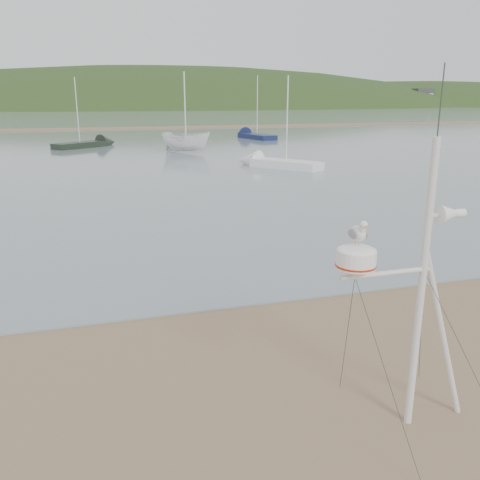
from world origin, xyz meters
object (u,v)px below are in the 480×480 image
object	(u,v)px
mast_rig	(414,350)
sailboat_blue_far	(248,135)
sailboat_white_near	(266,162)
sailboat_dark_mid	(95,143)
boat_white	(185,124)

from	to	relation	value
mast_rig	sailboat_blue_far	bearing A→B (deg)	74.85
sailboat_white_near	sailboat_dark_mid	bearing A→B (deg)	120.47
boat_white	sailboat_white_near	world-z (taller)	sailboat_white_near
sailboat_blue_far	sailboat_dark_mid	bearing A→B (deg)	-160.55
boat_white	sailboat_white_near	distance (m)	10.71
sailboat_dark_mid	boat_white	bearing A→B (deg)	-47.83
sailboat_dark_mid	sailboat_blue_far	distance (m)	17.63
boat_white	sailboat_blue_far	size ratio (longest dim) A/B	0.61
mast_rig	sailboat_white_near	size ratio (longest dim) A/B	0.78
mast_rig	sailboat_dark_mid	size ratio (longest dim) A/B	0.73
mast_rig	boat_white	size ratio (longest dim) A/B	1.06
sailboat_blue_far	sailboat_white_near	size ratio (longest dim) A/B	1.21
sailboat_blue_far	boat_white	bearing A→B (deg)	-125.30
sailboat_dark_mid	mast_rig	bearing A→B (deg)	-85.89
sailboat_blue_far	mast_rig	bearing A→B (deg)	-105.15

